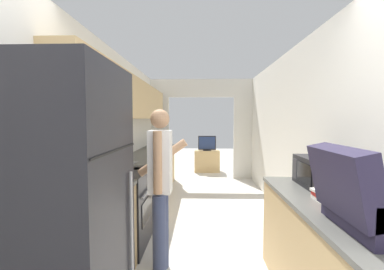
{
  "coord_description": "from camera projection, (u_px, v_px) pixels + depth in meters",
  "views": [
    {
      "loc": [
        -0.01,
        -0.98,
        1.51
      ],
      "look_at": [
        -0.16,
        3.3,
        1.24
      ],
      "focal_mm": 24.0,
      "sensor_mm": 36.0,
      "label": 1
    }
  ],
  "objects": [
    {
      "name": "wall_left",
      "position": [
        114.0,
        120.0,
        3.57
      ],
      "size": [
        0.38,
        7.86,
        2.5
      ],
      "color": "silver",
      "rests_on": "ground_plane"
    },
    {
      "name": "wall_right",
      "position": [
        310.0,
        141.0,
        3.07
      ],
      "size": [
        0.06,
        7.86,
        2.5
      ],
      "color": "silver",
      "rests_on": "ground_plane"
    },
    {
      "name": "wall_far_with_doorway",
      "position": [
        201.0,
        122.0,
        6.46
      ],
      "size": [
        2.93,
        0.06,
        2.5
      ],
      "color": "silver",
      "rests_on": "ground_plane"
    },
    {
      "name": "counter_left",
      "position": [
        146.0,
        180.0,
        4.46
      ],
      "size": [
        0.62,
        4.43,
        0.89
      ],
      "color": "tan",
      "rests_on": "ground_plane"
    },
    {
      "name": "counter_right",
      "position": [
        332.0,
        262.0,
        1.91
      ],
      "size": [
        0.62,
        1.7,
        0.89
      ],
      "color": "tan",
      "rests_on": "ground_plane"
    },
    {
      "name": "refrigerator",
      "position": [
        57.0,
        215.0,
        1.57
      ],
      "size": [
        0.78,
        0.78,
        1.84
      ],
      "color": "black",
      "rests_on": "ground_plane"
    },
    {
      "name": "range_oven",
      "position": [
        121.0,
        208.0,
        3.04
      ],
      "size": [
        0.66,
        0.79,
        1.03
      ],
      "color": "black",
      "rests_on": "ground_plane"
    },
    {
      "name": "person",
      "position": [
        160.0,
        186.0,
        2.48
      ],
      "size": [
        0.51,
        0.37,
        1.6
      ],
      "rotation": [
        0.0,
        0.0,
        1.56
      ],
      "color": "#384266",
      "rests_on": "ground_plane"
    },
    {
      "name": "suitcase",
      "position": [
        365.0,
        200.0,
        1.41
      ],
      "size": [
        0.48,
        0.55,
        0.47
      ],
      "color": "#231E38",
      "rests_on": "counter_right"
    },
    {
      "name": "microwave",
      "position": [
        321.0,
        172.0,
        2.32
      ],
      "size": [
        0.34,
        0.5,
        0.27
      ],
      "color": "black",
      "rests_on": "counter_right"
    },
    {
      "name": "book_stack",
      "position": [
        333.0,
        198.0,
        1.87
      ],
      "size": [
        0.22,
        0.32,
        0.08
      ],
      "color": "white",
      "rests_on": "counter_right"
    },
    {
      "name": "tv_cabinet",
      "position": [
        207.0,
        161.0,
        7.35
      ],
      "size": [
        0.71,
        0.42,
        0.61
      ],
      "color": "tan",
      "rests_on": "ground_plane"
    },
    {
      "name": "television",
      "position": [
        207.0,
        143.0,
        7.27
      ],
      "size": [
        0.5,
        0.16,
        0.42
      ],
      "color": "black",
      "rests_on": "tv_cabinet"
    },
    {
      "name": "knife",
      "position": [
        132.0,
        164.0,
        3.49
      ],
      "size": [
        0.06,
        0.34,
        0.02
      ],
      "rotation": [
        0.0,
        0.0,
        -0.1
      ],
      "color": "#B7B7BC",
      "rests_on": "counter_left"
    }
  ]
}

